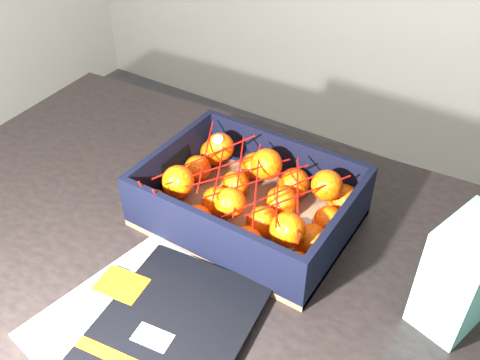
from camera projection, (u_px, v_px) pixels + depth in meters
The scene contains 6 objects.
table at pixel (201, 280), 0.96m from camera, with size 1.25×0.88×0.75m.
magazine_stack at pixel (151, 325), 0.76m from camera, with size 0.32×0.31×0.02m.
produce_crate at pixel (249, 205), 0.93m from camera, with size 0.36×0.27×0.11m.
clementine_heap at pixel (252, 199), 0.91m from camera, with size 0.34×0.25×0.10m.
mesh_net at pixel (240, 179), 0.89m from camera, with size 0.29×0.23×0.09m.
retail_carton at pixel (463, 274), 0.73m from camera, with size 0.08×0.12×0.18m, color silver.
Camera 1 is at (0.38, -0.23, 1.40)m, focal length 39.05 mm.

